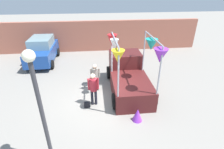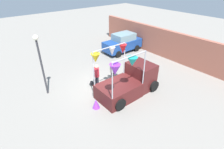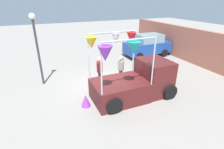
{
  "view_description": "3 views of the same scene",
  "coord_description": "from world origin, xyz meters",
  "px_view_note": "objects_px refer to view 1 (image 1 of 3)",
  "views": [
    {
      "loc": [
        -0.28,
        -7.37,
        5.37
      ],
      "look_at": [
        0.56,
        0.32,
        1.32
      ],
      "focal_mm": 28.0,
      "sensor_mm": 36.0,
      "label": 1
    },
    {
      "loc": [
        8.35,
        -5.97,
        6.93
      ],
      "look_at": [
        0.86,
        0.09,
        1.41
      ],
      "focal_mm": 28.0,
      "sensor_mm": 36.0,
      "label": 2
    },
    {
      "loc": [
        8.35,
        -3.25,
        4.67
      ],
      "look_at": [
        1.04,
        -0.1,
        1.19
      ],
      "focal_mm": 28.0,
      "sensor_mm": 36.0,
      "label": 3
    }
  ],
  "objects_px": {
    "person_customer": "(93,86)",
    "vendor_truck": "(128,74)",
    "parked_car": "(42,50)",
    "person_vendor": "(95,75)",
    "street_lamp": "(39,99)",
    "folded_kite_bundle_violet": "(137,115)",
    "handbag": "(87,105)"
  },
  "relations": [
    {
      "from": "handbag",
      "to": "street_lamp",
      "type": "height_order",
      "value": "street_lamp"
    },
    {
      "from": "vendor_truck",
      "to": "folded_kite_bundle_violet",
      "type": "bearing_deg",
      "value": -91.48
    },
    {
      "from": "vendor_truck",
      "to": "parked_car",
      "type": "bearing_deg",
      "value": 141.88
    },
    {
      "from": "parked_car",
      "to": "person_vendor",
      "type": "relative_size",
      "value": 2.52
    },
    {
      "from": "person_customer",
      "to": "street_lamp",
      "type": "relative_size",
      "value": 0.43
    },
    {
      "from": "vendor_truck",
      "to": "parked_car",
      "type": "height_order",
      "value": "vendor_truck"
    },
    {
      "from": "person_customer",
      "to": "folded_kite_bundle_violet",
      "type": "bearing_deg",
      "value": -36.5
    },
    {
      "from": "person_vendor",
      "to": "handbag",
      "type": "xyz_separation_m",
      "value": [
        -0.46,
        -1.49,
        -0.81
      ]
    },
    {
      "from": "person_customer",
      "to": "handbag",
      "type": "distance_m",
      "value": 0.98
    },
    {
      "from": "person_customer",
      "to": "street_lamp",
      "type": "xyz_separation_m",
      "value": [
        -1.44,
        -3.06,
        1.57
      ]
    },
    {
      "from": "person_customer",
      "to": "folded_kite_bundle_violet",
      "type": "distance_m",
      "value": 2.42
    },
    {
      "from": "folded_kite_bundle_violet",
      "to": "person_customer",
      "type": "bearing_deg",
      "value": 143.5
    },
    {
      "from": "person_customer",
      "to": "vendor_truck",
      "type": "bearing_deg",
      "value": 34.5
    },
    {
      "from": "vendor_truck",
      "to": "handbag",
      "type": "xyz_separation_m",
      "value": [
        -2.27,
        -1.52,
        -0.76
      ]
    },
    {
      "from": "vendor_truck",
      "to": "folded_kite_bundle_violet",
      "type": "distance_m",
      "value": 2.76
    },
    {
      "from": "parked_car",
      "to": "person_vendor",
      "type": "xyz_separation_m",
      "value": [
        3.83,
        -4.45,
        0.01
      ]
    },
    {
      "from": "street_lamp",
      "to": "vendor_truck",
      "type": "bearing_deg",
      "value": 52.47
    },
    {
      "from": "parked_car",
      "to": "person_customer",
      "type": "xyz_separation_m",
      "value": [
        3.72,
        -5.75,
        0.09
      ]
    },
    {
      "from": "person_vendor",
      "to": "folded_kite_bundle_violet",
      "type": "relative_size",
      "value": 2.65
    },
    {
      "from": "street_lamp",
      "to": "parked_car",
      "type": "bearing_deg",
      "value": 104.49
    },
    {
      "from": "person_vendor",
      "to": "parked_car",
      "type": "bearing_deg",
      "value": 130.71
    },
    {
      "from": "person_vendor",
      "to": "street_lamp",
      "type": "height_order",
      "value": "street_lamp"
    },
    {
      "from": "person_customer",
      "to": "street_lamp",
      "type": "height_order",
      "value": "street_lamp"
    },
    {
      "from": "person_customer",
      "to": "handbag",
      "type": "xyz_separation_m",
      "value": [
        -0.35,
        -0.2,
        -0.89
      ]
    },
    {
      "from": "vendor_truck",
      "to": "person_customer",
      "type": "relative_size",
      "value": 2.44
    },
    {
      "from": "parked_car",
      "to": "handbag",
      "type": "height_order",
      "value": "parked_car"
    },
    {
      "from": "person_customer",
      "to": "person_vendor",
      "type": "relative_size",
      "value": 1.07
    },
    {
      "from": "person_vendor",
      "to": "folded_kite_bundle_violet",
      "type": "xyz_separation_m",
      "value": [
        1.74,
        -2.67,
        -0.65
      ]
    },
    {
      "from": "parked_car",
      "to": "person_customer",
      "type": "relative_size",
      "value": 2.35
    },
    {
      "from": "folded_kite_bundle_violet",
      "to": "vendor_truck",
      "type": "bearing_deg",
      "value": 88.52
    },
    {
      "from": "parked_car",
      "to": "folded_kite_bundle_violet",
      "type": "height_order",
      "value": "parked_car"
    },
    {
      "from": "person_customer",
      "to": "handbag",
      "type": "relative_size",
      "value": 6.09
    }
  ]
}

